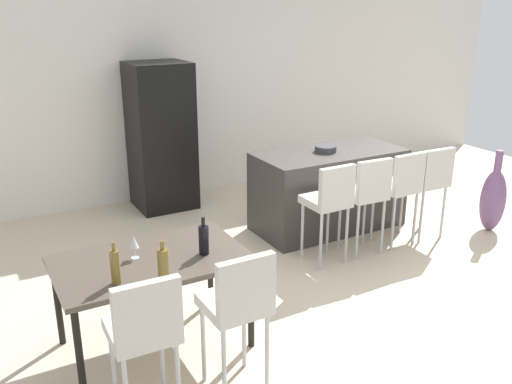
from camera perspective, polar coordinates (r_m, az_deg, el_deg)
ground_plane at (r=5.75m, az=9.32°, el=-7.30°), size 10.00×10.00×0.00m
back_wall at (r=7.77m, az=-3.86°, el=11.03°), size 10.00×0.12×2.90m
kitchen_island at (r=6.48m, az=7.45°, el=0.25°), size 1.71×0.81×0.92m
bar_chair_left at (r=5.48m, az=7.60°, el=-0.65°), size 0.41×0.41×1.05m
bar_chair_middle at (r=5.76m, az=11.35°, el=0.12°), size 0.42×0.42×1.05m
bar_chair_right at (r=6.05m, az=14.67°, el=0.81°), size 0.41×0.41×1.05m
bar_chair_far at (r=6.34m, az=17.45°, el=1.37°), size 0.41×0.41×1.05m
dining_table at (r=4.20m, az=-10.73°, el=-7.55°), size 1.39×0.87×0.74m
dining_chair_near at (r=3.44m, az=-11.45°, el=-13.53°), size 0.41×0.41×1.05m
dining_chair_far at (r=3.64m, az=-1.83°, el=-11.18°), size 0.40×0.40×1.05m
wine_bottle_right at (r=3.79m, az=-9.54°, el=-7.38°), size 0.08×0.08×0.29m
wine_bottle_left at (r=4.14m, az=-5.41°, el=-4.90°), size 0.08×0.08×0.29m
wine_bottle_far at (r=3.82m, az=-14.30°, el=-7.46°), size 0.06×0.06×0.30m
wine_glass_middle at (r=4.15m, az=-12.47°, el=-5.13°), size 0.07×0.07×0.17m
refrigerator at (r=7.08m, az=-9.75°, el=5.65°), size 0.72×0.68×1.84m
fruit_bowl at (r=6.30m, az=7.19°, el=4.44°), size 0.24×0.24×0.07m
floor_vase at (r=6.90m, az=23.23°, el=-0.71°), size 0.28×0.28×0.96m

